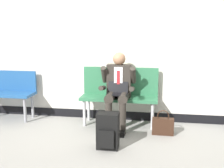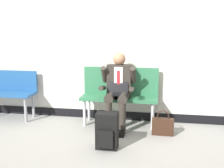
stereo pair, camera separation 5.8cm
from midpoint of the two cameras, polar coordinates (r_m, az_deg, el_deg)
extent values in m
plane|color=gray|center=(4.48, -1.14, -9.83)|extent=(18.00, 18.00, 0.00)
cube|color=beige|center=(4.92, 0.45, 15.67)|extent=(6.98, 0.12, 1.96)
cube|color=beige|center=(5.00, 0.43, -0.64)|extent=(6.98, 0.12, 0.86)
cube|color=black|center=(5.13, 0.42, -6.21)|extent=(6.98, 0.14, 0.15)
cube|color=#2D6B47|center=(4.67, 1.85, -2.96)|extent=(1.30, 0.42, 0.05)
cube|color=#2D6B47|center=(4.79, 2.17, 0.63)|extent=(1.30, 0.04, 0.48)
cylinder|color=#B7B7BC|center=(4.70, -5.37, -6.02)|extent=(0.05, 0.05, 0.44)
cylinder|color=#B7B7BC|center=(4.98, -4.46, -5.03)|extent=(0.05, 0.05, 0.44)
cylinder|color=#B7B7BC|center=(4.55, 8.74, -6.70)|extent=(0.05, 0.05, 0.44)
cylinder|color=#B7B7BC|center=(4.83, 8.83, -5.63)|extent=(0.05, 0.05, 0.44)
cube|color=navy|center=(5.36, -20.65, -1.85)|extent=(1.01, 0.42, 0.05)
cube|color=navy|center=(5.47, -19.85, 0.72)|extent=(1.01, 0.04, 0.37)
cylinder|color=gray|center=(5.09, -17.18, -5.16)|extent=(0.05, 0.05, 0.44)
cylinder|color=gray|center=(5.34, -15.72, -4.31)|extent=(0.05, 0.05, 0.44)
cylinder|color=#2D2823|center=(4.46, 0.07, -2.67)|extent=(0.15, 0.40, 0.15)
cylinder|color=#2D2823|center=(4.36, -0.36, -6.98)|extent=(0.11, 0.11, 0.49)
cube|color=black|center=(4.38, -0.50, -9.86)|extent=(0.10, 0.26, 0.07)
cylinder|color=#2D2823|center=(4.43, 2.88, -2.78)|extent=(0.15, 0.40, 0.15)
cylinder|color=#2D2823|center=(4.33, 2.53, -7.13)|extent=(0.11, 0.11, 0.49)
cube|color=black|center=(4.35, 2.40, -10.03)|extent=(0.10, 0.26, 0.07)
cube|color=#2D2823|center=(4.60, 1.87, 0.67)|extent=(0.40, 0.18, 0.55)
cube|color=silver|center=(4.50, 1.70, 1.08)|extent=(0.14, 0.01, 0.38)
cube|color=#B22328|center=(4.50, 1.69, 0.69)|extent=(0.05, 0.01, 0.33)
sphere|color=#9E7051|center=(4.55, 1.90, 5.25)|extent=(0.21, 0.21, 0.21)
cylinder|color=#2D2823|center=(4.56, -1.24, 1.97)|extent=(0.09, 0.25, 0.30)
cylinder|color=#2D2823|center=(4.43, -1.65, -0.83)|extent=(0.08, 0.27, 0.12)
cylinder|color=#2D2823|center=(4.49, 4.79, 1.80)|extent=(0.09, 0.25, 0.30)
cylinder|color=#2D2823|center=(4.36, 4.54, -1.05)|extent=(0.08, 0.27, 0.12)
cube|color=black|center=(4.41, 1.42, -2.12)|extent=(0.33, 0.22, 0.02)
cube|color=black|center=(4.51, 1.67, -0.39)|extent=(0.33, 0.08, 0.21)
cube|color=black|center=(3.81, -0.57, -9.65)|extent=(0.29, 0.21, 0.50)
cube|color=black|center=(3.73, -0.92, -11.39)|extent=(0.21, 0.04, 0.25)
cube|color=#331E14|center=(4.39, 10.84, -8.68)|extent=(0.33, 0.12, 0.26)
torus|color=#331E14|center=(4.34, 10.93, -6.55)|extent=(0.18, 0.02, 0.18)
camera|label=1|loc=(0.03, -89.63, 0.07)|focal=44.09mm
camera|label=2|loc=(0.03, 90.37, -0.07)|focal=44.09mm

